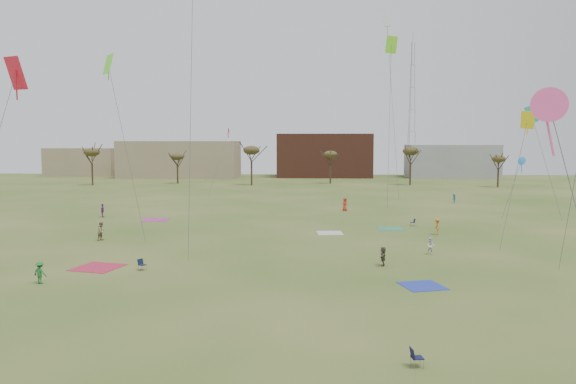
{
  "coord_description": "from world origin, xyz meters",
  "views": [
    {
      "loc": [
        2.34,
        -35.7,
        9.9
      ],
      "look_at": [
        0.0,
        12.0,
        5.5
      ],
      "focal_mm": 34.26,
      "sensor_mm": 36.0,
      "label": 1
    }
  ],
  "objects_px": {
    "camp_chair_left": "(142,267)",
    "camp_chair_right": "(413,224)",
    "camp_chair_center": "(417,361)",
    "flyer_near_center": "(40,273)",
    "radio_tower": "(411,109)"
  },
  "relations": [
    {
      "from": "camp_chair_left",
      "to": "radio_tower",
      "type": "bearing_deg",
      "value": 15.49
    },
    {
      "from": "camp_chair_right",
      "to": "radio_tower",
      "type": "relative_size",
      "value": 0.02
    },
    {
      "from": "camp_chair_center",
      "to": "radio_tower",
      "type": "relative_size",
      "value": 0.02
    },
    {
      "from": "flyer_near_center",
      "to": "camp_chair_right",
      "type": "bearing_deg",
      "value": -121.51
    },
    {
      "from": "camp_chair_center",
      "to": "camp_chair_right",
      "type": "distance_m",
      "value": 41.46
    },
    {
      "from": "camp_chair_left",
      "to": "radio_tower",
      "type": "relative_size",
      "value": 0.02
    },
    {
      "from": "radio_tower",
      "to": "camp_chair_left",
      "type": "bearing_deg",
      "value": -108.88
    },
    {
      "from": "camp_chair_left",
      "to": "camp_chair_right",
      "type": "bearing_deg",
      "value": -12.17
    },
    {
      "from": "camp_chair_left",
      "to": "camp_chair_right",
      "type": "distance_m",
      "value": 34.15
    },
    {
      "from": "camp_chair_right",
      "to": "radio_tower",
      "type": "distance_m",
      "value": 99.38
    },
    {
      "from": "flyer_near_center",
      "to": "camp_chair_center",
      "type": "height_order",
      "value": "flyer_near_center"
    },
    {
      "from": "camp_chair_center",
      "to": "camp_chair_right",
      "type": "xyz_separation_m",
      "value": [
        6.99,
        40.86,
        0.0
      ]
    },
    {
      "from": "camp_chair_left",
      "to": "camp_chair_center",
      "type": "height_order",
      "value": "same"
    },
    {
      "from": "camp_chair_left",
      "to": "radio_tower",
      "type": "xyz_separation_m",
      "value": [
        40.94,
        119.69,
        18.95
      ]
    },
    {
      "from": "camp_chair_left",
      "to": "radio_tower",
      "type": "height_order",
      "value": "radio_tower"
    }
  ]
}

